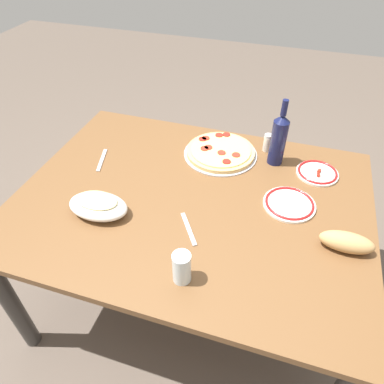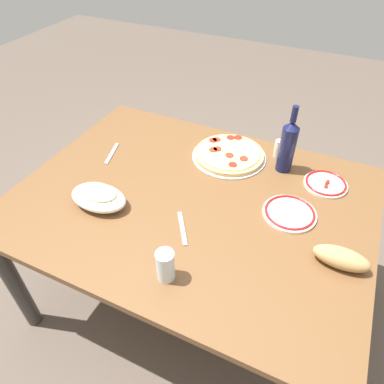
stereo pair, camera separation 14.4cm
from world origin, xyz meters
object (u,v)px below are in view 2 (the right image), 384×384
Objects in this scene: dining_table at (192,213)px; spice_shaker at (278,149)px; baked_pasta_dish at (98,196)px; water_glass at (165,265)px; pepperoni_pizza at (229,154)px; wine_bottle at (288,145)px; side_plate_far at (326,184)px; side_plate_near at (290,213)px; bread_loaf at (341,258)px.

spice_shaker is (-0.24, -0.43, 0.14)m from dining_table.
baked_pasta_dish is at bearing 31.17° from dining_table.
water_glass is 1.35× the size of spice_shaker.
baked_pasta_dish reaches higher than pepperoni_pizza.
dining_table is 0.35m from pepperoni_pizza.
side_plate_far is at bearing 169.79° from wine_bottle.
pepperoni_pizza is 0.44m from side_plate_near.
water_glass is (-0.05, 0.72, 0.04)m from pepperoni_pizza.
spice_shaker is at bearing -59.50° from wine_bottle.
water_glass reaches higher than baked_pasta_dish.
side_plate_far is (-0.10, -0.24, 0.00)m from side_plate_near.
side_plate_far is 0.98× the size of bread_loaf.
side_plate_near is at bearing 112.01° from spice_shaker.
side_plate_near is (-0.30, -0.46, -0.05)m from water_glass.
side_plate_near is at bearing 109.19° from wine_bottle.
pepperoni_pizza is at bearing -124.13° from baked_pasta_dish.
water_glass reaches higher than dining_table.
spice_shaker is at bearing -100.57° from water_glass.
side_plate_far reaches higher than side_plate_near.
baked_pasta_dish is at bearing 41.67° from wine_bottle.
side_plate_near is 1.14× the size of side_plate_far.
dining_table is 6.86× the size of side_plate_near.
wine_bottle is at bearing -10.21° from side_plate_far.
pepperoni_pizza is at bearing -96.27° from dining_table.
wine_bottle is at bearing 120.50° from spice_shaker.
water_glass is 0.59m from bread_loaf.
side_plate_near is 0.27m from bread_loaf.
bread_loaf is at bearing -173.86° from baked_pasta_dish.
water_glass is 0.64× the size of side_plate_far.
side_plate_far is at bearing -74.78° from bread_loaf.
side_plate_near is (-0.35, 0.26, -0.01)m from pepperoni_pizza.
side_plate_near is at bearing 68.00° from side_plate_far.
baked_pasta_dish reaches higher than bread_loaf.
dining_table is 7.66× the size of bread_loaf.
side_plate_near is at bearing -38.85° from bread_loaf.
pepperoni_pizza is 1.11× the size of wine_bottle.
water_glass is at bearing 79.43° from spice_shaker.
wine_bottle reaches higher than side_plate_near.
water_glass is 0.81m from side_plate_far.
baked_pasta_dish reaches higher than side_plate_near.
baked_pasta_dish is 1.14× the size of side_plate_near.
pepperoni_pizza is 1.66× the size of side_plate_near.
baked_pasta_dish is (0.32, 0.19, 0.13)m from dining_table.
wine_bottle is 3.60× the size of spice_shaker.
wine_bottle reaches higher than side_plate_far.
wine_bottle reaches higher than spice_shaker.
dining_table is 0.41m from side_plate_near.
dining_table is 0.51m from wine_bottle.
pepperoni_pizza is at bearing 26.31° from spice_shaker.
dining_table is at bearing -9.07° from bread_loaf.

